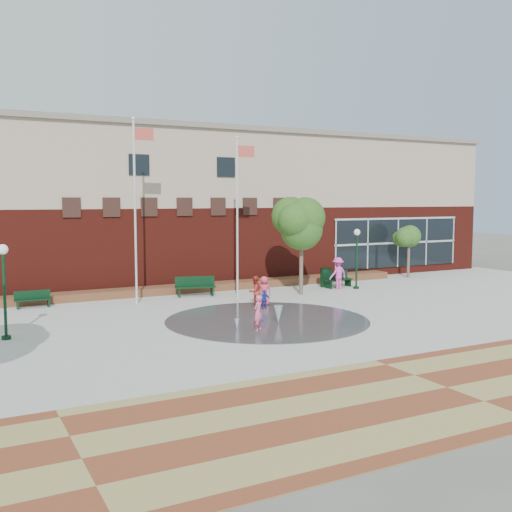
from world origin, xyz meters
name	(u,v)px	position (x,y,z in m)	size (l,w,h in m)	color
ground	(306,335)	(0.00, 0.00, 0.00)	(120.00, 120.00, 0.00)	#666056
plaza_concrete	(256,316)	(0.00, 4.00, 0.00)	(46.00, 18.00, 0.01)	#A8A8A0
paver_band	(447,388)	(0.00, -7.00, 0.00)	(46.00, 6.00, 0.01)	brown
splash_pad	(267,321)	(0.00, 3.00, 0.00)	(8.40, 8.40, 0.01)	#383A3D
library_building	(156,205)	(0.00, 17.48, 4.64)	(44.40, 10.40, 9.20)	#57160F
flower_bed	(191,292)	(0.00, 11.60, 0.00)	(26.00, 1.20, 0.40)	maroon
flagpole_left	(136,201)	(-3.61, 9.32, 4.91)	(1.04, 0.17, 8.82)	white
flagpole_right	(238,209)	(1.34, 8.51, 4.53)	(1.00, 0.17, 8.11)	white
lamp_left	(4,281)	(-9.88, 4.31, 2.13)	(0.36, 0.36, 3.42)	black
lamp_right	(357,252)	(8.58, 8.37, 2.09)	(0.36, 0.36, 3.36)	black
bench_left	(33,303)	(-8.21, 10.45, 0.26)	(1.61, 0.46, 0.81)	black
bench_mid	(195,290)	(-0.36, 10.06, 0.33)	(2.13, 1.03, 1.03)	black
bench_right	(338,283)	(7.99, 9.26, 0.30)	(1.89, 0.83, 0.92)	black
trash_can	(326,277)	(7.47, 9.74, 0.56)	(0.68, 0.68, 1.11)	black
tree_mid	(301,227)	(4.78, 8.07, 3.58)	(2.91, 2.91, 4.92)	#4D3C32
tree_small_right	(409,240)	(14.53, 10.82, 2.42)	(1.94, 1.94, 3.31)	#4D3C32
water_jet_a	(278,324)	(0.06, 2.17, 0.00)	(0.37, 0.37, 0.72)	white
water_jet_b	(237,330)	(-1.91, 1.91, 0.00)	(0.18, 0.18, 0.41)	white
child_splash	(258,313)	(-1.24, 1.46, 0.69)	(0.50, 0.33, 1.38)	#DE5882
adult_red	(255,291)	(1.02, 6.06, 0.73)	(0.70, 0.55, 1.45)	#B02E23
adult_pink	(264,291)	(1.53, 6.12, 0.70)	(0.68, 0.45, 1.40)	#DE3E5A
child_blue	(265,300)	(1.06, 5.21, 0.46)	(0.53, 0.22, 0.91)	#162EA2
person_bench	(338,273)	(7.63, 8.79, 0.89)	(1.15, 0.66, 1.78)	#E446B5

